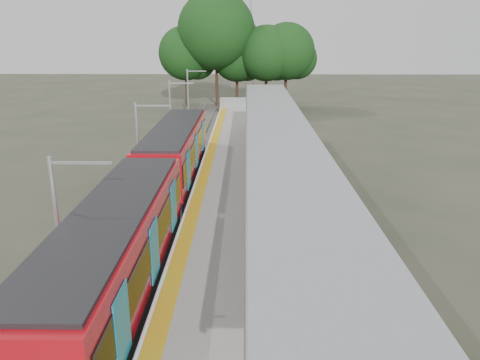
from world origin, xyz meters
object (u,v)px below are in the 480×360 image
object	(u,v)px
bench_mid	(298,190)
litter_bin	(288,196)
info_pillar_far	(270,144)
bench_near	(283,223)
train	(154,186)
bench_far	(272,126)
info_pillar_near	(272,317)

from	to	relation	value
bench_mid	litter_bin	distance (m)	0.89
bench_mid	info_pillar_far	distance (m)	8.47
bench_near	info_pillar_far	world-z (taller)	info_pillar_far
bench_near	bench_mid	distance (m)	4.61
train	litter_bin	distance (m)	6.60
bench_near	bench_mid	world-z (taller)	bench_near
bench_mid	train	bearing A→B (deg)	-159.37
bench_near	train	bearing A→B (deg)	130.34
train	litter_bin	size ratio (longest dim) A/B	34.61
litter_bin	train	bearing A→B (deg)	-175.69
train	bench_near	distance (m)	6.88
train	litter_bin	xyz separation A→B (m)	(6.55, 0.49, -0.65)
litter_bin	bench_far	bearing A→B (deg)	89.89
train	info_pillar_near	bearing A→B (deg)	-63.54
bench_far	train	bearing A→B (deg)	-124.18
bench_near	info_pillar_far	size ratio (longest dim) A/B	0.76
info_pillar_near	litter_bin	size ratio (longest dim) A/B	2.20
bench_near	info_pillar_far	xyz separation A→B (m)	(0.04, 12.88, 0.35)
litter_bin	info_pillar_far	bearing A→B (deg)	93.20
train	bench_near	bearing A→B (deg)	-28.81
bench_near	info_pillar_near	xyz separation A→B (m)	(-0.84, -7.08, 0.23)
train	litter_bin	world-z (taller)	train
bench_mid	litter_bin	size ratio (longest dim) A/B	1.80
train	info_pillar_far	bearing A→B (deg)	57.73
train	info_pillar_near	distance (m)	11.60
bench_mid	info_pillar_near	world-z (taller)	info_pillar_near
bench_mid	litter_bin	bearing A→B (deg)	-118.39
bench_far	bench_near	bearing A→B (deg)	-105.30
info_pillar_near	info_pillar_far	xyz separation A→B (m)	(0.88, 19.96, 0.12)
bench_near	litter_bin	distance (m)	3.84
train	bench_far	size ratio (longest dim) A/B	15.97
bench_mid	bench_far	distance (m)	16.49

